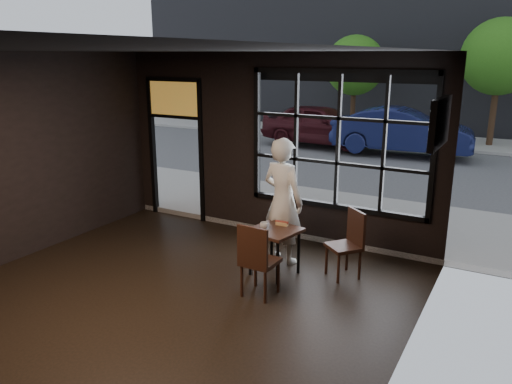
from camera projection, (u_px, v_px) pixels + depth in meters
The scene contains 17 objects.
floor at pixel (141, 320), 6.16m from camera, with size 6.00×7.00×0.02m, color black.
ceiling at pixel (123, 49), 5.30m from camera, with size 6.00×7.00×0.02m, color black.
wall_right at pixel (394, 240), 4.33m from camera, with size 0.04×7.00×3.20m, color black.
window_frame at pixel (338, 141), 8.06m from camera, with size 3.06×0.12×2.28m, color black.
stained_transom at pixel (174, 98), 9.46m from camera, with size 1.20×0.06×0.70m, color orange.
street_asphalt at pixel (449, 116), 26.38m from camera, with size 60.00×41.00×0.04m, color #545456.
cafe_table at pixel (274, 251), 7.33m from camera, with size 0.65×0.65×0.71m, color black.
chair_near at pixel (260, 259), 6.66m from camera, with size 0.45×0.45×1.03m, color black.
chair_window at pixel (344, 245), 7.21m from camera, with size 0.43×0.43×1.00m, color black.
man at pixel (283, 201), 7.66m from camera, with size 0.72×0.47×1.96m, color silver.
hotdog at pixel (282, 223), 7.39m from camera, with size 0.20×0.08×0.06m, color tan, non-canonical shape.
cup at pixel (264, 225), 7.25m from camera, with size 0.12×0.12×0.10m, color silver.
tv at pixel (440, 122), 6.06m from camera, with size 0.12×1.03×0.60m, color black.
navy_car at pixel (402, 131), 15.80m from camera, with size 1.51×4.34×1.43m, color #12173F.
maroon_car at pixel (320, 124), 17.32m from camera, with size 1.65×4.10×1.40m, color #340D12.
tree_left at pixel (355, 66), 19.11m from camera, with size 2.27×2.27×3.88m.
tree_right at pixel (500, 57), 16.64m from camera, with size 2.55×2.55×4.34m.
Camera 1 is at (3.92, -4.13, 3.15)m, focal length 35.00 mm.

